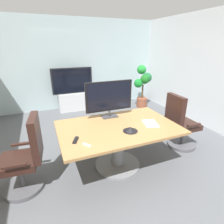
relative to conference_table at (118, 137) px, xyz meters
name	(u,v)px	position (x,y,z in m)	size (l,w,h in m)	color
ground_plane	(116,162)	(0.01, 0.06, -0.55)	(7.61, 7.61, 0.00)	#515459
wall_back_glass_partition	(74,65)	(0.01, 3.37, 0.80)	(5.39, 0.10, 2.69)	#9EB2B7
conference_table	(118,137)	(0.00, 0.00, 0.00)	(1.85, 1.19, 0.74)	olive
office_chair_left	(26,161)	(-1.37, 0.02, -0.09)	(0.62, 0.60, 1.09)	#4C4C51
office_chair_right	(180,126)	(1.37, 0.09, -0.09)	(0.60, 0.58, 1.09)	#4C4C51
tv_monitor	(109,97)	(0.02, 0.42, 0.55)	(0.84, 0.18, 0.64)	#333338
wall_display_unit	(73,96)	(-0.15, 3.01, -0.11)	(1.20, 0.36, 1.31)	#B7BABC
potted_plant	(143,84)	(1.98, 2.50, 0.20)	(0.63, 0.61, 1.33)	brown
conference_phone	(130,129)	(0.10, -0.23, 0.22)	(0.22, 0.22, 0.07)	black
remote_control	(76,140)	(-0.71, -0.20, 0.20)	(0.05, 0.17, 0.02)	black
whiteboard_marker	(87,145)	(-0.60, -0.38, 0.20)	(0.13, 0.02, 0.02)	silver
paper_notepad	(150,123)	(0.53, -0.12, 0.19)	(0.21, 0.30, 0.01)	white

